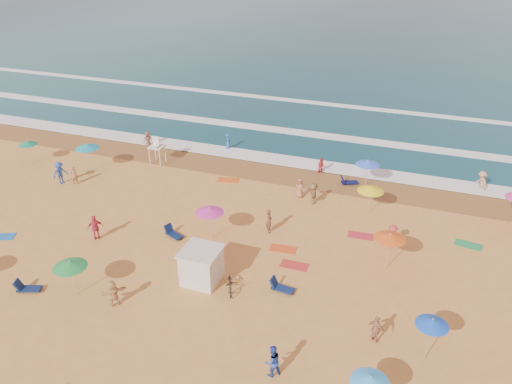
% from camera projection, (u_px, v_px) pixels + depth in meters
% --- Properties ---
extents(ground, '(220.00, 220.00, 0.00)m').
position_uv_depth(ground, '(195.00, 248.00, 32.19)').
color(ground, gold).
rests_on(ground, ground).
extents(ocean, '(220.00, 140.00, 0.18)m').
position_uv_depth(ocean, '(376.00, 29.00, 101.99)').
color(ocean, '#0C4756').
rests_on(ocean, ground).
extents(wet_sand, '(220.00, 220.00, 0.00)m').
position_uv_depth(wet_sand, '(260.00, 170.00, 42.57)').
color(wet_sand, olive).
rests_on(wet_sand, ground).
extents(surf_foam, '(200.00, 18.70, 0.05)m').
position_uv_depth(surf_foam, '(289.00, 134.00, 49.86)').
color(surf_foam, white).
rests_on(surf_foam, ground).
extents(cabana, '(2.00, 2.00, 2.00)m').
position_uv_depth(cabana, '(202.00, 266.00, 28.81)').
color(cabana, silver).
rests_on(cabana, ground).
extents(cabana_roof, '(2.20, 2.20, 0.12)m').
position_uv_depth(cabana_roof, '(201.00, 251.00, 28.32)').
color(cabana_roof, silver).
rests_on(cabana_roof, cabana).
extents(bicycle, '(1.32, 1.90, 0.95)m').
position_uv_depth(bicycle, '(230.00, 284.00, 28.24)').
color(bicycle, black).
rests_on(bicycle, ground).
extents(lifeguard_stand, '(1.20, 1.20, 2.10)m').
position_uv_depth(lifeguard_stand, '(157.00, 152.00, 43.43)').
color(lifeguard_stand, white).
rests_on(lifeguard_stand, ground).
extents(beach_umbrellas, '(49.08, 31.84, 0.78)m').
position_uv_depth(beach_umbrellas, '(197.00, 221.00, 31.10)').
color(beach_umbrellas, '#38AAFF').
rests_on(beach_umbrellas, ground).
extents(loungers, '(52.24, 26.84, 0.34)m').
position_uv_depth(loungers, '(247.00, 283.00, 28.76)').
color(loungers, '#101A51').
rests_on(loungers, ground).
extents(towels, '(47.05, 23.98, 0.03)m').
position_uv_depth(towels, '(220.00, 282.00, 29.08)').
color(towels, '#B51627').
rests_on(towels, ground).
extents(beachgoers, '(38.82, 24.94, 2.14)m').
position_uv_depth(beachgoers, '(214.00, 209.00, 35.16)').
color(beachgoers, blue).
rests_on(beachgoers, ground).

